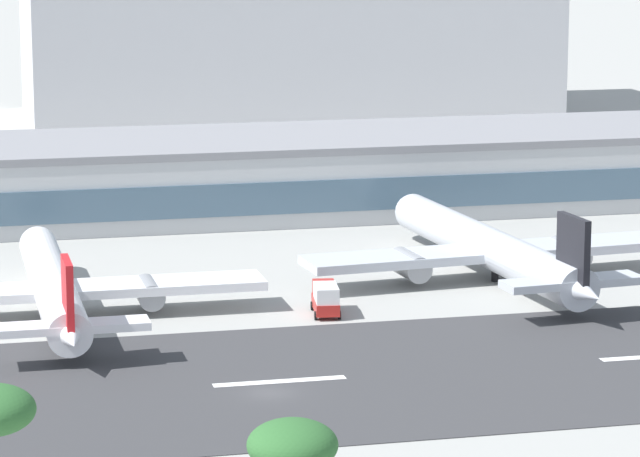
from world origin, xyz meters
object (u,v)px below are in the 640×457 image
terminal_building (195,176)px  distant_hotel_block (290,19)px  service_box_truck_1 (326,298)px  airliner_black_tail_gate_2 (494,251)px  palm_tree_2 (292,448)px  airliner_red_tail_gate_1 (54,290)px

terminal_building → distant_hotel_block: (35.79, 104.44, 13.05)m
distant_hotel_block → service_box_truck_1: bearing=-101.0°
distant_hotel_block → airliner_black_tail_gate_2: 153.06m
service_box_truck_1 → palm_tree_2: palm_tree_2 is taller
terminal_building → palm_tree_2: palm_tree_2 is taller
airliner_red_tail_gate_1 → airliner_black_tail_gate_2: size_ratio=0.93×
terminal_building → airliner_red_tail_gate_1: 59.05m
service_box_truck_1 → palm_tree_2: bearing=172.9°
palm_tree_2 → airliner_black_tail_gate_2: bearing=63.4°
terminal_building → service_box_truck_1: bearing=-85.9°
airliner_black_tail_gate_2 → palm_tree_2: (-40.98, -81.99, 6.96)m
distant_hotel_block → airliner_red_tail_gate_1: distant_hotel_block is taller
terminal_building → airliner_red_tail_gate_1: size_ratio=3.72×
distant_hotel_block → service_box_truck_1: size_ratio=16.40×
airliner_red_tail_gate_1 → service_box_truck_1: size_ratio=7.61×
service_box_truck_1 → palm_tree_2: size_ratio=0.52×
terminal_building → distant_hotel_block: bearing=71.1°
airliner_red_tail_gate_1 → palm_tree_2: (8.32, -75.30, 7.22)m
airliner_red_tail_gate_1 → palm_tree_2: size_ratio=3.96×
terminal_building → distant_hotel_block: size_ratio=1.73×
palm_tree_2 → terminal_building: bearing=83.5°
service_box_truck_1 → terminal_building: bearing=11.9°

